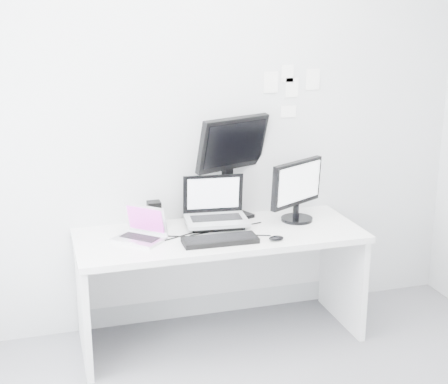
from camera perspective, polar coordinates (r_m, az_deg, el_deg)
The scene contains 14 objects.
back_wall at distance 4.24m, azimuth -1.68°, elevation 5.85°, with size 3.60×3.60×0.00m, color #B9BCBE.
desk at distance 4.21m, azimuth -0.34°, elevation -8.30°, with size 1.80×0.70×0.73m, color white.
macbook at distance 3.93m, azimuth -7.59°, elevation -2.80°, with size 0.29×0.22×0.22m, color silver.
speaker at distance 4.18m, azimuth -6.17°, elevation -1.95°, with size 0.08×0.08×0.17m, color black.
dell_laptop at distance 4.13m, azimuth -0.67°, elevation -0.92°, with size 0.40×0.31×0.33m, color #B0B2B7.
rear_monitor at distance 4.25m, azimuth 0.57°, elevation 2.26°, with size 0.52×0.19×0.71m, color black.
samsung_monitor at distance 4.27m, azimuth 6.53°, elevation 0.17°, with size 0.46×0.21×0.42m, color black.
keyboard at distance 3.90m, azimuth -0.34°, elevation -4.27°, with size 0.45×0.16×0.03m, color black.
mouse at distance 3.94m, azimuth 4.63°, elevation -4.08°, with size 0.09×0.06×0.03m, color black.
wall_note_0 at distance 4.33m, azimuth 4.17°, elevation 9.64°, with size 0.10×0.00×0.14m, color white.
wall_note_1 at distance 4.39m, azimuth 6.01°, elevation 9.15°, with size 0.09×0.00×0.13m, color white.
wall_note_2 at distance 4.44m, azimuth 7.85°, elevation 9.82°, with size 0.10×0.00×0.14m, color white.
wall_note_3 at distance 4.40m, azimuth 5.71°, elevation 7.08°, with size 0.11×0.00×0.08m, color white.
wall_note_4 at distance 4.37m, azimuth 5.63°, elevation 10.36°, with size 0.08×0.00×0.11m, color white.
Camera 1 is at (-1.06, -2.44, 2.09)m, focal length 51.82 mm.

